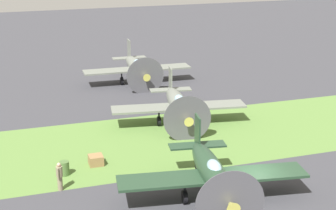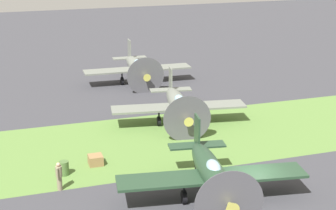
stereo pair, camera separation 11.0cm
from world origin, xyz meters
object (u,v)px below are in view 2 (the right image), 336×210
Objects in this scene: airplane_lead at (211,172)px; airplane_trail at (137,67)px; ground_crew_mechanic at (59,176)px; supply_crate at (96,160)px; fuel_drum at (64,168)px; airplane_wingman at (178,104)px.

airplane_lead is 1.00× the size of airplane_trail.
ground_crew_mechanic is 1.92× the size of supply_crate.
supply_crate is (-2.62, -2.81, -0.59)m from ground_crew_mechanic.
airplane_lead is at bearing 143.78° from fuel_drum.
fuel_drum is (9.65, 18.93, -1.15)m from airplane_trail.
ground_crew_mechanic is 1.92× the size of fuel_drum.
supply_crate is (7.53, 18.03, -1.28)m from airplane_trail.
airplane_trail is at bearing -112.67° from supply_crate.
airplane_trail is 21.28m from fuel_drum.
supply_crate is (7.60, 5.72, -1.25)m from airplane_wingman.
fuel_drum is (9.72, 6.61, -1.12)m from airplane_wingman.
airplane_lead reaches higher than airplane_wingman.
airplane_trail reaches higher than airplane_lead.
airplane_wingman reaches higher than fuel_drum.
ground_crew_mechanic is (10.15, 20.85, -0.69)m from airplane_trail.
airplane_lead reaches higher than ground_crew_mechanic.
airplane_wingman is (-2.25, -12.09, -0.02)m from airplane_lead.
supply_crate is at bearing -41.56° from airplane_lead.
supply_crate is (-2.12, -0.89, -0.13)m from fuel_drum.
supply_crate is at bearing 69.47° from airplane_trail.
airplane_wingman is 12.31m from airplane_trail.
ground_crew_mechanic is at bearing -15.66° from airplane_lead.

